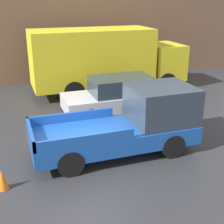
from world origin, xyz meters
TOP-DOWN VIEW (x-y plane):
  - ground_plane at (0.00, 0.00)m, footprint 60.00×60.00m
  - building_wall at (0.00, 10.52)m, footprint 28.00×0.15m
  - pickup_truck at (1.87, 0.37)m, footprint 5.48×2.09m
  - car at (2.74, 3.93)m, footprint 4.90×1.96m
  - delivery_truck at (3.18, 7.45)m, footprint 8.42×2.63m
  - traffic_cone at (-2.40, -0.62)m, footprint 0.31×0.31m

SIDE VIEW (x-z plane):
  - ground_plane at x=0.00m, z-range 0.00..0.00m
  - traffic_cone at x=-2.40m, z-range 0.00..0.60m
  - car at x=2.74m, z-range 0.01..1.68m
  - pickup_truck at x=1.87m, z-range -0.08..2.11m
  - delivery_truck at x=3.18m, z-range 0.14..3.55m
  - building_wall at x=0.00m, z-range 0.00..4.84m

